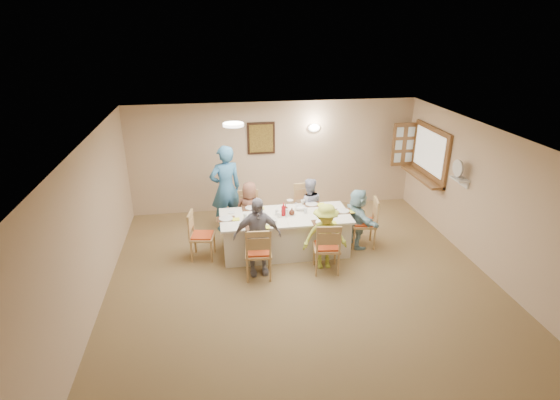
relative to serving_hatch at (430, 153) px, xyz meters
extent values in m
plane|color=#94784E|center=(-3.21, -2.40, -1.50)|extent=(7.00, 7.00, 0.00)
plane|color=#D0B393|center=(-3.21, 1.10, -0.25)|extent=(6.50, 0.00, 6.50)
plane|color=#D0B393|center=(-6.46, -2.40, -0.25)|extent=(0.00, 7.00, 7.00)
plane|color=#D0B393|center=(0.04, -2.40, -0.25)|extent=(0.00, 7.00, 7.00)
plane|color=white|center=(-3.21, -2.40, 1.00)|extent=(7.00, 7.00, 0.00)
cube|color=#361E13|center=(-3.51, 1.07, 0.20)|extent=(0.62, 0.04, 0.72)
cube|color=black|center=(-3.51, 1.05, 0.20)|extent=(0.52, 0.02, 0.62)
ellipsoid|color=white|center=(-2.31, 1.04, 0.40)|extent=(0.26, 0.09, 0.18)
cylinder|color=white|center=(-4.21, -0.90, 0.97)|extent=(0.36, 0.36, 0.05)
cube|color=brown|center=(0.00, 0.00, 0.00)|extent=(0.06, 1.50, 1.15)
cube|color=brown|center=(-0.12, 0.00, -0.53)|extent=(0.30, 1.50, 0.05)
cube|color=brown|center=(-0.26, 0.76, 0.00)|extent=(0.55, 0.04, 1.00)
cube|color=white|center=(-0.08, -1.35, -0.10)|extent=(0.22, 0.36, 0.03)
cube|color=white|center=(-3.32, -1.06, -1.12)|extent=(2.43, 1.03, 0.76)
imported|color=brown|center=(-3.92, -0.38, -0.90)|extent=(0.69, 0.53, 1.20)
imported|color=#A6A9C5|center=(-2.72, -0.38, -0.89)|extent=(0.66, 0.55, 1.22)
imported|color=gray|center=(-3.92, -1.74, -0.79)|extent=(0.85, 0.40, 1.42)
imported|color=#BDCD46|center=(-2.72, -1.74, -0.89)|extent=(0.82, 0.51, 1.23)
imported|color=#9BC9D7|center=(-1.90, -1.06, -0.90)|extent=(1.22, 0.71, 1.19)
imported|color=teal|center=(-4.37, 0.09, -0.58)|extent=(0.92, 0.82, 1.84)
cube|color=#472B19|center=(-3.92, -1.48, -0.74)|extent=(0.37, 0.28, 0.01)
cylinder|color=white|center=(-3.92, -1.48, -0.73)|extent=(0.24, 0.24, 0.01)
cube|color=#F8FF35|center=(-3.74, -1.53, -0.73)|extent=(0.14, 0.14, 0.01)
cube|color=#472B19|center=(-2.72, -1.48, -0.74)|extent=(0.35, 0.26, 0.01)
cylinder|color=white|center=(-2.72, -1.48, -0.73)|extent=(0.23, 0.23, 0.01)
cube|color=#F8FF35|center=(-2.54, -1.53, -0.73)|extent=(0.14, 0.14, 0.01)
cube|color=#472B19|center=(-3.92, -0.64, -0.74)|extent=(0.36, 0.26, 0.01)
cylinder|color=white|center=(-3.92, -0.64, -0.73)|extent=(0.23, 0.23, 0.01)
cube|color=#F8FF35|center=(-3.74, -0.69, -0.73)|extent=(0.13, 0.13, 0.01)
cube|color=#472B19|center=(-2.72, -0.64, -0.74)|extent=(0.36, 0.27, 0.01)
cylinder|color=white|center=(-2.72, -0.64, -0.73)|extent=(0.24, 0.24, 0.02)
cube|color=#F8FF35|center=(-2.54, -0.69, -0.73)|extent=(0.15, 0.15, 0.01)
cube|color=#472B19|center=(-4.42, -1.06, -0.74)|extent=(0.33, 0.24, 0.01)
cylinder|color=white|center=(-4.42, -1.06, -0.73)|extent=(0.25, 0.25, 0.02)
cube|color=#F8FF35|center=(-4.24, -1.11, -0.73)|extent=(0.13, 0.13, 0.01)
cube|color=#472B19|center=(-2.20, -1.06, -0.74)|extent=(0.35, 0.26, 0.01)
cylinder|color=white|center=(-2.20, -1.06, -0.73)|extent=(0.24, 0.24, 0.02)
cube|color=#F8FF35|center=(-2.02, -1.11, -0.73)|extent=(0.13, 0.13, 0.01)
imported|color=white|center=(-4.09, -1.37, -0.70)|extent=(0.11, 0.11, 0.08)
imported|color=white|center=(-2.89, -0.57, -0.70)|extent=(0.09, 0.09, 0.08)
imported|color=white|center=(-3.61, -1.30, -0.72)|extent=(0.33, 0.33, 0.05)
imported|color=white|center=(-3.00, -0.85, -0.71)|extent=(0.29, 0.29, 0.07)
imported|color=#A10D14|center=(-3.35, -1.06, -0.62)|extent=(0.13, 0.13, 0.25)
imported|color=#4A2013|center=(-3.30, -0.98, -0.65)|extent=(0.08, 0.09, 0.18)
imported|color=#4A2013|center=(-3.20, -1.06, -0.67)|extent=(0.17, 0.17, 0.14)
cylinder|color=silver|center=(-3.47, -1.01, -0.68)|extent=(0.06, 0.06, 0.10)
camera|label=1|loc=(-4.58, -8.38, 2.65)|focal=28.00mm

